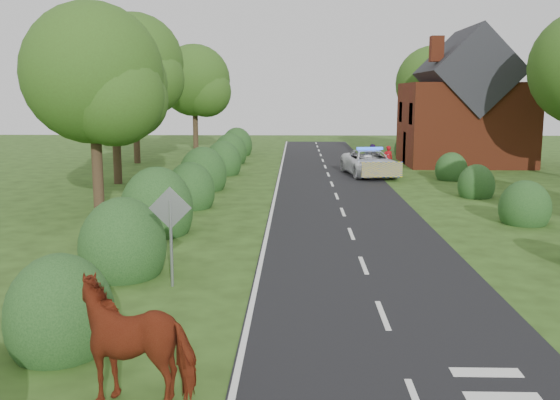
{
  "coord_description": "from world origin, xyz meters",
  "views": [
    {
      "loc": [
        -1.89,
        -13.0,
        4.77
      ],
      "look_at": [
        -2.44,
        7.35,
        1.3
      ],
      "focal_mm": 40.0,
      "sensor_mm": 36.0,
      "label": 1
    }
  ],
  "objects_px": {
    "pedestrian_red": "(388,159)",
    "pedestrian_purple": "(372,157)",
    "road_sign": "(171,222)",
    "cow": "(139,347)",
    "police_van": "(369,163)"
  },
  "relations": [
    {
      "from": "pedestrian_red",
      "to": "pedestrian_purple",
      "type": "distance_m",
      "value": 1.82
    },
    {
      "from": "pedestrian_purple",
      "to": "road_sign",
      "type": "bearing_deg",
      "value": 116.02
    },
    {
      "from": "pedestrian_purple",
      "to": "cow",
      "type": "bearing_deg",
      "value": 120.28
    },
    {
      "from": "road_sign",
      "to": "pedestrian_red",
      "type": "distance_m",
      "value": 24.94
    },
    {
      "from": "police_van",
      "to": "cow",
      "type": "bearing_deg",
      "value": -111.66
    },
    {
      "from": "cow",
      "to": "pedestrian_purple",
      "type": "xyz_separation_m",
      "value": [
        7.32,
        30.77,
        -0.03
      ]
    },
    {
      "from": "road_sign",
      "to": "pedestrian_purple",
      "type": "height_order",
      "value": "road_sign"
    },
    {
      "from": "cow",
      "to": "pedestrian_purple",
      "type": "distance_m",
      "value": 31.63
    },
    {
      "from": "road_sign",
      "to": "cow",
      "type": "xyz_separation_m",
      "value": [
        0.63,
        -5.77,
        -0.83
      ]
    },
    {
      "from": "road_sign",
      "to": "pedestrian_red",
      "type": "relative_size",
      "value": 1.55
    },
    {
      "from": "pedestrian_purple",
      "to": "police_van",
      "type": "bearing_deg",
      "value": 124.4
    },
    {
      "from": "police_van",
      "to": "pedestrian_red",
      "type": "height_order",
      "value": "police_van"
    },
    {
      "from": "road_sign",
      "to": "police_van",
      "type": "xyz_separation_m",
      "value": [
        7.41,
        21.69,
        -0.89
      ]
    },
    {
      "from": "cow",
      "to": "police_van",
      "type": "bearing_deg",
      "value": 168.69
    },
    {
      "from": "cow",
      "to": "pedestrian_red",
      "type": "relative_size",
      "value": 1.43
    }
  ]
}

